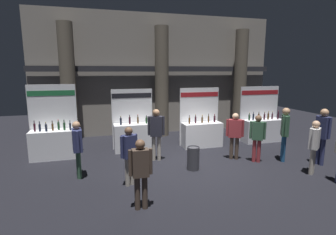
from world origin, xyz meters
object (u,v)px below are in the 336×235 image
trash_bin (193,158)px  visitor_6 (257,135)px  exhibitor_booth_2 (201,132)px  visitor_0 (129,152)px  visitor_9 (322,132)px  visitor_5 (77,144)px  exhibitor_booth_3 (262,128)px  visitor_2 (314,143)px  visitor_3 (235,132)px  visitor_8 (285,130)px  visitor_4 (156,130)px  visitor_1 (141,169)px  exhibitor_booth_1 (134,135)px  exhibitor_booth_0 (54,141)px

trash_bin → visitor_6: visitor_6 is taller
exhibitor_booth_2 → visitor_0: bearing=-138.5°
visitor_9 → visitor_0: bearing=78.2°
visitor_5 → trash_bin: bearing=77.4°
exhibitor_booth_3 → visitor_2: bearing=-102.0°
trash_bin → visitor_9: 4.21m
visitor_3 → visitor_8: visitor_8 is taller
visitor_4 → visitor_1: bearing=84.2°
exhibitor_booth_1 → trash_bin: size_ratio=3.22×
visitor_5 → visitor_8: visitor_8 is taller
exhibitor_booth_1 → visitor_2: bearing=-38.1°
visitor_5 → visitor_8: bearing=79.3°
exhibitor_booth_1 → visitor_1: size_ratio=1.46×
visitor_8 → visitor_4: bearing=-74.4°
exhibitor_booth_0 → trash_bin: exhibitor_booth_0 is taller
exhibitor_booth_3 → visitor_1: 7.23m
exhibitor_booth_2 → visitor_3: size_ratio=1.45×
trash_bin → visitor_0: (-2.01, -0.59, 0.57)m
visitor_1 → visitor_5: size_ratio=0.97×
visitor_1 → visitor_8: size_ratio=0.87×
visitor_3 → visitor_4: bearing=-165.6°
exhibitor_booth_2 → visitor_6: 2.45m
exhibitor_booth_2 → visitor_9: bearing=-45.9°
visitor_4 → visitor_9: 5.30m
visitor_4 → visitor_2: bearing=163.6°
visitor_6 → visitor_0: bearing=41.9°
visitor_6 → visitor_5: bearing=30.7°
visitor_4 → visitor_9: (4.99, -1.81, 0.04)m
visitor_6 → visitor_9: 1.99m
exhibitor_booth_3 → visitor_4: 5.05m
trash_bin → visitor_2: 3.52m
visitor_5 → visitor_9: 7.49m
exhibitor_booth_2 → trash_bin: bearing=-118.2°
visitor_9 → exhibitor_booth_1: bearing=49.7°
visitor_4 → visitor_9: visitor_9 is taller
exhibitor_booth_3 → trash_bin: exhibitor_booth_3 is taller
trash_bin → visitor_0: visitor_0 is taller
visitor_2 → visitor_8: visitor_8 is taller
visitor_0 → visitor_1: (0.09, -1.28, -0.00)m
visitor_1 → visitor_9: (6.01, 1.17, 0.17)m
visitor_6 → visitor_1: bearing=57.9°
visitor_6 → exhibitor_booth_1: bearing=0.6°
visitor_3 → trash_bin: bearing=-135.7°
visitor_5 → exhibitor_booth_2: bearing=105.9°
visitor_5 → visitor_6: visitor_5 is taller
visitor_2 → visitor_8: (-0.06, 1.17, 0.14)m
trash_bin → visitor_1: visitor_1 is taller
trash_bin → visitor_6: size_ratio=0.45×
exhibitor_booth_2 → trash_bin: size_ratio=3.24×
visitor_4 → visitor_0: bearing=70.0°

